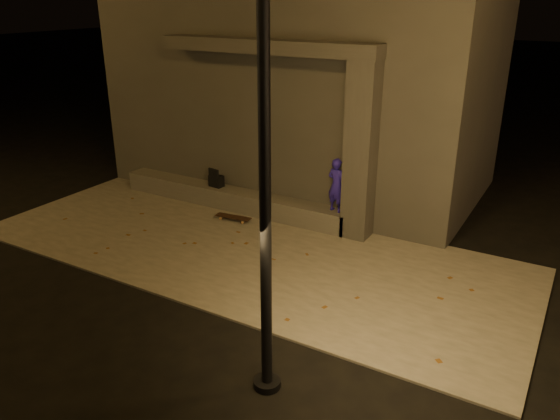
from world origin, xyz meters
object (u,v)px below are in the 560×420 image
Objects in this scene: skateboard at (233,217)px; skateboarder at (336,185)px; backpack at (216,180)px; street_lamp_0 at (264,96)px; column at (361,153)px.

skateboarder is at bearing 10.50° from skateboard.
street_lamp_0 is (4.45, -4.97, 3.14)m from backpack.
column reaches higher than skateboarder.
skateboard is 6.68m from street_lamp_0.
backpack is at bearing 180.00° from column.
column is 0.92m from skateboarder.
skateboard is at bearing -29.21° from backpack.
skateboard is 0.13× the size of street_lamp_0.
street_lamp_0 is at bearing 119.21° from skateboarder.
backpack reaches higher than skateboard.
skateboard is at bearing 30.63° from skateboarder.
skateboarder is at bearing 105.03° from street_lamp_0.
skateboard is at bearing 129.31° from street_lamp_0.
skateboarder is 2.48m from skateboard.
street_lamp_0 is at bearing -80.47° from column.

